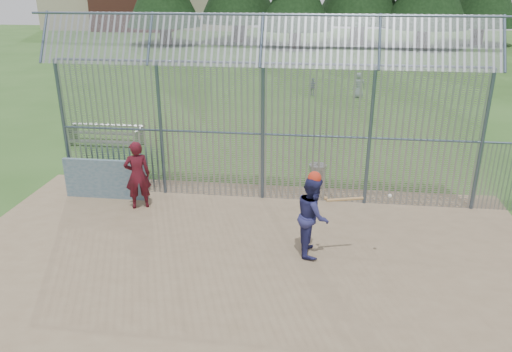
# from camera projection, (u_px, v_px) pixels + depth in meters

# --- Properties ---
(ground) EXTENTS (120.00, 120.00, 0.00)m
(ground) POSITION_uv_depth(u_px,v_px,m) (245.00, 258.00, 11.73)
(ground) COLOR #2D511E
(ground) RESTS_ON ground
(dirt_infield) EXTENTS (14.00, 10.00, 0.02)m
(dirt_infield) POSITION_uv_depth(u_px,v_px,m) (242.00, 269.00, 11.26)
(dirt_infield) COLOR #756047
(dirt_infield) RESTS_ON ground
(dugout_wall) EXTENTS (2.50, 0.12, 1.20)m
(dugout_wall) POSITION_uv_depth(u_px,v_px,m) (106.00, 179.00, 14.72)
(dugout_wall) COLOR #38566B
(dugout_wall) RESTS_ON dirt_infield
(batter) EXTENTS (0.82, 1.00, 1.93)m
(batter) POSITION_uv_depth(u_px,v_px,m) (313.00, 216.00, 11.61)
(batter) COLOR navy
(batter) RESTS_ON dirt_infield
(onlooker) EXTENTS (0.85, 0.73, 1.97)m
(onlooker) POSITION_uv_depth(u_px,v_px,m) (137.00, 175.00, 13.97)
(onlooker) COLOR maroon
(onlooker) RESTS_ON dirt_infield
(bg_kid_standing) EXTENTS (0.76, 0.58, 1.40)m
(bg_kid_standing) POSITION_uv_depth(u_px,v_px,m) (359.00, 85.00, 27.37)
(bg_kid_standing) COLOR slate
(bg_kid_standing) RESTS_ON ground
(bg_kid_seated) EXTENTS (0.63, 0.48, 1.00)m
(bg_kid_seated) POSITION_uv_depth(u_px,v_px,m) (313.00, 87.00, 27.96)
(bg_kid_seated) COLOR slate
(bg_kid_seated) RESTS_ON ground
(batting_gear) EXTENTS (1.86, 0.45, 0.62)m
(batting_gear) POSITION_uv_depth(u_px,v_px,m) (320.00, 181.00, 11.25)
(batting_gear) COLOR red
(batting_gear) RESTS_ON ground
(trash_can) EXTENTS (0.56, 0.56, 0.82)m
(trash_can) POSITION_uv_depth(u_px,v_px,m) (317.00, 176.00, 15.62)
(trash_can) COLOR gray
(trash_can) RESTS_ON ground
(bleacher) EXTENTS (3.00, 0.95, 0.72)m
(bleacher) POSITION_uv_depth(u_px,v_px,m) (106.00, 134.00, 19.69)
(bleacher) COLOR slate
(bleacher) RESTS_ON ground
(backstop_fence) EXTENTS (20.09, 0.81, 5.30)m
(backstop_fence) POSITION_uv_depth(u_px,v_px,m) (327.00, 125.00, 13.81)
(backstop_fence) COLOR #47566B
(backstop_fence) RESTS_ON ground
(distant_buildings) EXTENTS (26.50, 10.50, 8.00)m
(distant_buildings) POSITION_uv_depth(u_px,v_px,m) (134.00, 0.00, 65.26)
(distant_buildings) COLOR brown
(distant_buildings) RESTS_ON ground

